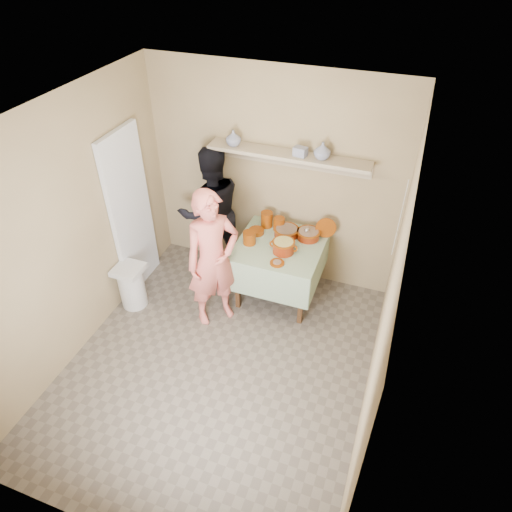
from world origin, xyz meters
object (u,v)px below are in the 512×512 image
at_px(cazuela_rice, 283,246).
at_px(trash_bin, 132,286).
at_px(person_helper, 212,212).
at_px(person_cook, 213,260).
at_px(serving_table, 280,252).

bearing_deg(cazuela_rice, trash_bin, -159.02).
xyz_separation_m(cazuela_rice, trash_bin, (-1.65, -0.63, -0.56)).
bearing_deg(person_helper, person_cook, 73.92).
relative_size(serving_table, trash_bin, 1.74).
relative_size(person_cook, person_helper, 0.98).
xyz_separation_m(person_cook, person_helper, (-0.40, 0.84, 0.02)).
relative_size(person_cook, cazuela_rice, 5.01).
distance_m(person_cook, cazuela_rice, 0.80).
height_order(cazuela_rice, trash_bin, cazuela_rice).
bearing_deg(trash_bin, person_helper, 58.53).
distance_m(person_helper, trash_bin, 1.30).
relative_size(person_cook, trash_bin, 2.95).
xyz_separation_m(person_cook, serving_table, (0.56, 0.60, -0.18)).
bearing_deg(cazuela_rice, person_helper, 160.52).
xyz_separation_m(person_helper, cazuela_rice, (1.04, -0.37, -0.00)).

